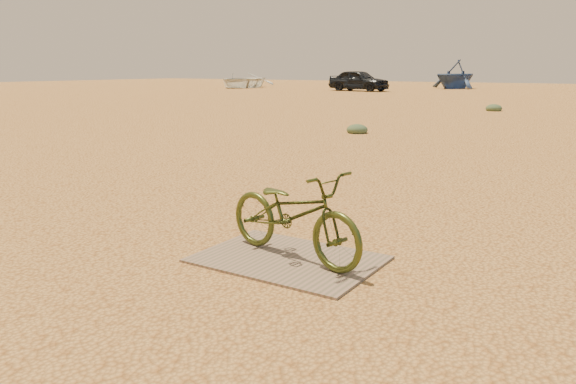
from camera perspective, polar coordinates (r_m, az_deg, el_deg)
The scene contains 8 objects.
ground at distance 5.28m, azimuth 3.32°, elevation -5.24°, with size 120.00×120.00×0.00m, color tan.
plywood_board at distance 4.82m, azimuth 0.00°, elevation -6.83°, with size 1.50×1.07×0.02m, color #886A59.
bicycle at distance 4.71m, azimuth 0.57°, elevation -2.23°, with size 0.51×1.48×0.78m, color #3A4518.
car at distance 40.40m, azimuth 7.20°, elevation 11.19°, with size 1.74×4.31×1.47m, color black.
boat_near_left at distance 47.00m, azimuth -4.76°, elevation 11.26°, with size 4.15×5.82×1.20m, color white.
boat_far_left at distance 46.42m, azimuth 16.65°, elevation 11.41°, with size 3.67×4.25×2.23m, color #324B7C.
kale_a at distance 14.29m, azimuth 7.03°, elevation 5.97°, with size 0.53×0.53×0.29m, color #4B6142.
kale_c at distance 22.93m, azimuth 20.16°, elevation 7.74°, with size 0.60×0.60×0.33m, color #4B6142.
Camera 1 is at (2.45, -4.39, 1.61)m, focal length 35.00 mm.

